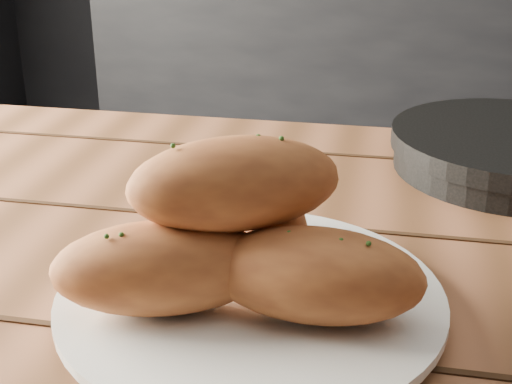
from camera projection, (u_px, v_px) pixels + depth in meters
name	position (u px, v px, depth m)	size (l,w,h in m)	color
table	(271.00, 377.00, 0.63)	(1.52, 0.84, 0.75)	brown
plate	(251.00, 301.00, 0.53)	(0.29, 0.29, 0.02)	white
bread_rolls	(242.00, 236.00, 0.51)	(0.27, 0.23, 0.12)	#BE6B34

